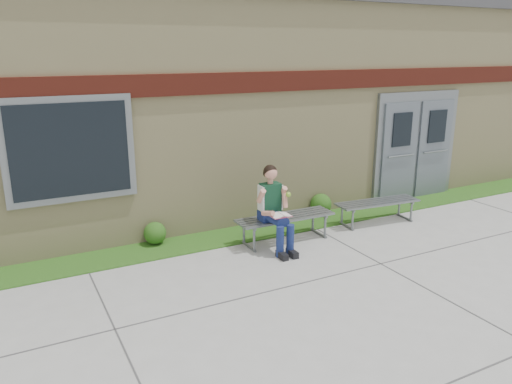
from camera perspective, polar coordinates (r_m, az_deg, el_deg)
ground at (r=6.96m, az=10.50°, el=-11.14°), size 80.00×80.00×0.00m
grass_strip at (r=8.96m, az=0.29°, el=-4.48°), size 16.00×0.80×0.02m
school_building at (r=11.55m, az=-7.70°, el=10.67°), size 16.20×6.22×4.20m
bench_left at (r=8.44m, az=3.36°, el=-3.42°), size 1.72×0.49×0.44m
bench_right at (r=9.58m, az=13.69°, el=-1.59°), size 1.66×0.60×0.42m
girl at (r=8.00m, az=2.12°, el=-1.75°), size 0.50×0.84×1.37m
shrub_mid at (r=8.48m, az=-11.47°, el=-4.61°), size 0.37×0.37×0.37m
shrub_east at (r=9.84m, az=7.43°, el=-1.39°), size 0.41×0.41×0.41m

